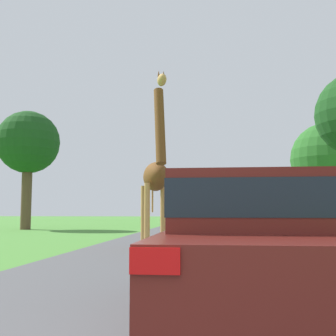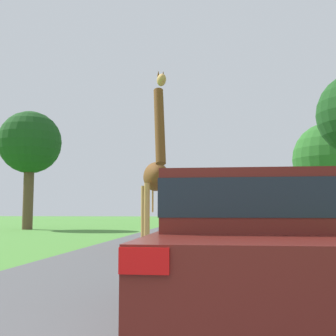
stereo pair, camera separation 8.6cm
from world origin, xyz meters
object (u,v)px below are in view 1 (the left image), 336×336
tree_left_edge (328,159)px  giraffe_near_road (156,175)px  car_queue_left (257,220)px  car_far_ahead (311,224)px  tree_centre_back (28,144)px  car_lead_maroon (248,243)px  car_queue_right (228,218)px

tree_left_edge → giraffe_near_road: bearing=-115.5°
giraffe_near_road → car_queue_left: bearing=-131.2°
car_queue_left → car_far_ahead: 6.86m
giraffe_near_road → car_far_ahead: (4.38, 0.05, -1.42)m
tree_centre_back → car_lead_maroon: bearing=-59.2°
car_queue_right → tree_centre_back: 13.78m
giraffe_near_road → tree_centre_back: size_ratio=0.67×
car_lead_maroon → car_queue_right: 24.06m
car_far_ahead → car_lead_maroon: bearing=-106.9°
car_lead_maroon → tree_centre_back: bearing=120.8°
car_queue_right → car_far_ahead: size_ratio=1.04×
car_queue_left → tree_centre_back: 15.14m
car_lead_maroon → car_queue_left: (1.44, 14.36, -0.09)m
giraffe_near_road → car_lead_maroon: 7.91m
car_queue_right → car_far_ahead: (1.85, -16.50, 0.10)m
giraffe_near_road → tree_centre_back: tree_centre_back is taller
giraffe_near_road → car_queue_right: (2.53, 16.55, -1.51)m
car_far_ahead → tree_centre_back: tree_centre_back is taller
car_lead_maroon → car_queue_right: car_lead_maroon is taller
car_queue_right → tree_left_edge: size_ratio=0.50×
car_queue_right → car_lead_maroon: bearing=-91.1°
car_lead_maroon → car_queue_left: size_ratio=0.94×
car_queue_left → tree_centre_back: tree_centre_back is taller
tree_left_edge → car_queue_right: bearing=-144.4°
giraffe_near_road → tree_left_edge: tree_left_edge is taller
car_lead_maroon → tree_left_edge: 31.44m
giraffe_near_road → car_queue_right: 16.81m
car_far_ahead → car_queue_left: bearing=97.2°
car_queue_right → car_far_ahead: 16.60m
giraffe_near_road → car_lead_maroon: size_ratio=1.19×
car_lead_maroon → car_queue_right: (0.45, 24.05, -0.12)m
tree_centre_back → tree_left_edge: bearing=25.9°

